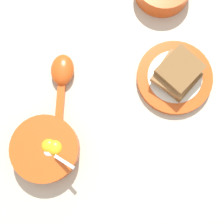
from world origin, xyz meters
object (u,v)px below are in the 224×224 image
Objects in this scene: toast_plate at (174,78)px; toast_sandwich at (178,73)px; soup_spoon at (62,74)px; egg_bowl at (46,149)px.

toast_sandwich is at bearing 18.08° from toast_plate.
toast_sandwich is at bearing -4.30° from soup_spoon.
egg_bowl is at bearing -153.26° from toast_sandwich.
toast_plate is 0.03m from toast_sandwich.
egg_bowl is 0.17m from soup_spoon.
toast_sandwich is (0.00, 0.00, 0.03)m from toast_plate.
egg_bowl is at bearing -153.22° from toast_plate.
egg_bowl is 0.83× the size of toast_plate.
egg_bowl is at bearing -102.84° from soup_spoon.
egg_bowl reaches higher than toast_sandwich.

